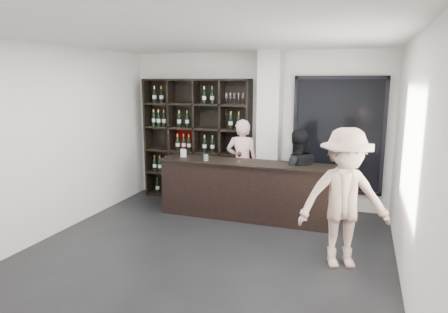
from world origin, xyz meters
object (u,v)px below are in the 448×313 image
at_px(wine_shelf, 197,140).
at_px(customer, 344,199).
at_px(taster_pink, 242,163).
at_px(taster_black, 296,176).
at_px(tasting_counter, 245,190).

distance_m(wine_shelf, customer, 3.67).
height_order(taster_pink, customer, customer).
distance_m(taster_black, customer, 1.76).
bearing_deg(customer, wine_shelf, 123.62).
relative_size(wine_shelf, taster_pink, 1.44).
xyz_separation_m(wine_shelf, tasting_counter, (1.26, -0.82, -0.70)).
height_order(wine_shelf, tasting_counter, wine_shelf).
distance_m(taster_pink, customer, 2.79).
bearing_deg(taster_black, taster_pink, -41.61).
bearing_deg(taster_pink, wine_shelf, -15.19).
bearing_deg(taster_black, wine_shelf, -35.53).
xyz_separation_m(wine_shelf, taster_black, (2.10, -0.62, -0.42)).
xyz_separation_m(taster_pink, taster_black, (1.10, -0.46, -0.05)).
bearing_deg(tasting_counter, taster_pink, 111.91).
bearing_deg(customer, taster_pink, 114.17).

